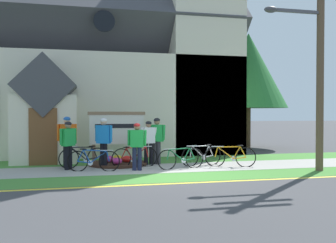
{
  "coord_description": "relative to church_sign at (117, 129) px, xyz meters",
  "views": [
    {
      "loc": [
        -2.92,
        -11.12,
        1.91
      ],
      "look_at": [
        0.37,
        3.03,
        1.59
      ],
      "focal_mm": 40.57,
      "sensor_mm": 36.0,
      "label": 1
    }
  ],
  "objects": [
    {
      "name": "ground",
      "position": [
        1.56,
        0.7,
        -1.29
      ],
      "size": [
        140.0,
        140.0,
        0.0
      ],
      "primitive_type": "plane",
      "color": "#3D3D3F"
    },
    {
      "name": "sidewalk_slab",
      "position": [
        -0.35,
        -1.6,
        -1.29
      ],
      "size": [
        32.0,
        2.24,
        0.01
      ],
      "primitive_type": "cube",
      "color": "#99968E",
      "rests_on": "ground"
    },
    {
      "name": "grass_verge",
      "position": [
        -0.35,
        -3.53,
        -1.29
      ],
      "size": [
        32.0,
        1.63,
        0.01
      ],
      "primitive_type": "cube",
      "color": "#427F33",
      "rests_on": "ground"
    },
    {
      "name": "church_lawn",
      "position": [
        -0.35,
        0.62,
        -1.29
      ],
      "size": [
        24.0,
        2.2,
        0.01
      ],
      "primitive_type": "cube",
      "color": "#427F33",
      "rests_on": "ground"
    },
    {
      "name": "curb_paint_stripe",
      "position": [
        -0.35,
        -4.5,
        -1.29
      ],
      "size": [
        28.0,
        0.16,
        0.01
      ],
      "primitive_type": "cube",
      "color": "yellow",
      "rests_on": "ground"
    },
    {
      "name": "church_building",
      "position": [
        0.29,
        5.36,
        3.29
      ],
      "size": [
        13.42,
        9.86,
        13.44
      ],
      "color": "beige",
      "rests_on": "ground"
    },
    {
      "name": "church_sign",
      "position": [
        0.0,
        0.0,
        0.0
      ],
      "size": [
        2.17,
        0.16,
        1.97
      ],
      "color": "#7F6047",
      "rests_on": "ground"
    },
    {
      "name": "flower_bed",
      "position": [
        -0.0,
        -0.46,
        -1.21
      ],
      "size": [
        2.14,
        2.14,
        0.34
      ],
      "color": "#382319",
      "rests_on": "ground"
    },
    {
      "name": "bicycle_orange",
      "position": [
        2.97,
        -1.27,
        -0.92
      ],
      "size": [
        1.66,
        0.51,
        0.79
      ],
      "color": "black",
      "rests_on": "ground"
    },
    {
      "name": "bicycle_green",
      "position": [
        0.51,
        -1.19,
        -0.93
      ],
      "size": [
        1.68,
        0.37,
        0.77
      ],
      "color": "black",
      "rests_on": "ground"
    },
    {
      "name": "bicycle_black",
      "position": [
        -0.94,
        -1.8,
        -0.93
      ],
      "size": [
        1.7,
        0.43,
        0.78
      ],
      "color": "black",
      "rests_on": "ground"
    },
    {
      "name": "bicycle_white",
      "position": [
        3.86,
        -1.83,
        -0.92
      ],
      "size": [
        1.71,
        0.64,
        0.8
      ],
      "color": "black",
      "rests_on": "ground"
    },
    {
      "name": "bicycle_yellow",
      "position": [
        2.02,
        -1.89,
        -0.93
      ],
      "size": [
        1.72,
        0.33,
        0.78
      ],
      "color": "black",
      "rests_on": "ground"
    },
    {
      "name": "bicycle_red",
      "position": [
        -1.25,
        -0.86,
        -0.93
      ],
      "size": [
        1.67,
        0.3,
        0.79
      ],
      "color": "black",
      "rests_on": "ground"
    },
    {
      "name": "cyclist_in_green_jersey",
      "position": [
        1.1,
        -0.67,
        -0.35
      ],
      "size": [
        0.64,
        0.34,
        1.62
      ],
      "color": "black",
      "rests_on": "ground"
    },
    {
      "name": "cyclist_in_orange_jersey",
      "position": [
        -1.75,
        -1.27,
        -0.34
      ],
      "size": [
        0.55,
        0.49,
        1.63
      ],
      "color": "black",
      "rests_on": "ground"
    },
    {
      "name": "cyclist_in_white_jersey",
      "position": [
        -0.56,
        -1.13,
        -0.26
      ],
      "size": [
        0.57,
        0.52,
        1.74
      ],
      "color": "black",
      "rests_on": "ground"
    },
    {
      "name": "cyclist_in_blue_jersey",
      "position": [
        1.43,
        -0.58,
        -0.27
      ],
      "size": [
        0.54,
        0.59,
        1.73
      ],
      "color": "#2D2D33",
      "rests_on": "ground"
    },
    {
      "name": "cyclist_in_yellow_jersey",
      "position": [
        0.48,
        -1.96,
        -0.38
      ],
      "size": [
        0.61,
        0.33,
        1.58
      ],
      "color": "#191E38",
      "rests_on": "ground"
    },
    {
      "name": "cyclist_in_red_jersey",
      "position": [
        -1.8,
        -0.73,
        -0.23
      ],
      "size": [
        0.67,
        0.38,
        1.79
      ],
      "color": "black",
      "rests_on": "ground"
    },
    {
      "name": "utility_pole",
      "position": [
        6.27,
        -3.34,
        2.94
      ],
      "size": [
        3.12,
        0.28,
        7.62
      ],
      "color": "brown",
      "rests_on": "ground"
    },
    {
      "name": "roadside_conifer",
      "position": [
        7.66,
        4.88,
        2.95
      ],
      "size": [
        4.22,
        4.22,
        6.29
      ],
      "color": "#4C3823",
      "rests_on": "ground"
    }
  ]
}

